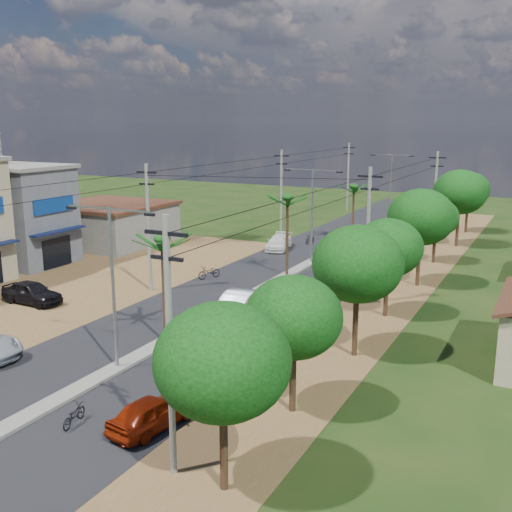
{
  "coord_description": "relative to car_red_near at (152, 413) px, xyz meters",
  "views": [
    {
      "loc": [
        18.44,
        -21.11,
        11.86
      ],
      "look_at": [
        0.6,
        13.61,
        3.0
      ],
      "focal_mm": 42.0,
      "sensor_mm": 36.0,
      "label": 1
    }
  ],
  "objects": [
    {
      "name": "ground",
      "position": [
        -5.0,
        3.85,
        -0.66
      ],
      "size": [
        160.0,
        160.0,
        0.0
      ],
      "primitive_type": "plane",
      "color": "black",
      "rests_on": "ground"
    },
    {
      "name": "road",
      "position": [
        -5.0,
        18.85,
        -0.64
      ],
      "size": [
        12.0,
        110.0,
        0.04
      ],
      "primitive_type": "cube",
      "color": "black",
      "rests_on": "ground"
    },
    {
      "name": "median",
      "position": [
        -5.0,
        21.85,
        -0.57
      ],
      "size": [
        1.0,
        90.0,
        0.18
      ],
      "primitive_type": "cube",
      "color": "#605E56",
      "rests_on": "ground"
    },
    {
      "name": "dirt_lot_west",
      "position": [
        -20.0,
        11.85,
        -0.64
      ],
      "size": [
        18.0,
        46.0,
        0.04
      ],
      "primitive_type": "cube",
      "color": "brown",
      "rests_on": "ground"
    },
    {
      "name": "dirt_shoulder_east",
      "position": [
        3.5,
        18.85,
        -0.65
      ],
      "size": [
        5.0,
        90.0,
        0.03
      ],
      "primitive_type": "cube",
      "color": "brown",
      "rests_on": "ground"
    },
    {
      "name": "shophouse_grey",
      "position": [
        -26.98,
        17.85,
        3.5
      ],
      "size": [
        9.0,
        6.4,
        8.3
      ],
      "color": "#4C4D54",
      "rests_on": "ground"
    },
    {
      "name": "low_shed",
      "position": [
        -26.0,
        27.85,
        1.3
      ],
      "size": [
        10.4,
        10.4,
        3.95
      ],
      "color": "#605E56",
      "rests_on": "ground"
    },
    {
      "name": "tree_east_a",
      "position": [
        4.5,
        -2.15,
        3.83
      ],
      "size": [
        4.4,
        4.4,
        6.37
      ],
      "color": "black",
      "rests_on": "ground"
    },
    {
      "name": "tree_east_b",
      "position": [
        4.3,
        3.85,
        3.45
      ],
      "size": [
        4.0,
        4.0,
        5.83
      ],
      "color": "black",
      "rests_on": "ground"
    },
    {
      "name": "tree_east_c",
      "position": [
        4.7,
        10.85,
        4.2
      ],
      "size": [
        4.6,
        4.6,
        6.83
      ],
      "color": "black",
      "rests_on": "ground"
    },
    {
      "name": "tree_east_d",
      "position": [
        4.4,
        17.85,
        3.68
      ],
      "size": [
        4.2,
        4.2,
        6.13
      ],
      "color": "black",
      "rests_on": "ground"
    },
    {
      "name": "tree_east_e",
      "position": [
        4.6,
        25.85,
        4.43
      ],
      "size": [
        4.8,
        4.8,
        7.14
      ],
      "color": "black",
      "rests_on": "ground"
    },
    {
      "name": "tree_east_f",
      "position": [
        4.2,
        33.85,
        3.22
      ],
      "size": [
        3.8,
        3.8,
        5.52
      ],
      "color": "black",
      "rests_on": "ground"
    },
    {
      "name": "tree_east_g",
      "position": [
        4.8,
        41.85,
        4.58
      ],
      "size": [
        5.0,
        5.0,
        7.38
      ],
      "color": "black",
      "rests_on": "ground"
    },
    {
      "name": "tree_east_h",
      "position": [
        4.5,
        49.85,
        3.98
      ],
      "size": [
        4.4,
        4.4,
        6.52
      ],
      "color": "black",
      "rests_on": "ground"
    },
    {
      "name": "palm_median_near",
      "position": [
        -5.0,
        7.85,
        4.87
      ],
      "size": [
        2.0,
        2.0,
        6.15
      ],
      "color": "black",
      "rests_on": "ground"
    },
    {
      "name": "palm_median_mid",
      "position": [
        -5.0,
        23.85,
        5.24
      ],
      "size": [
        2.0,
        2.0,
        6.55
      ],
      "color": "black",
      "rests_on": "ground"
    },
    {
      "name": "palm_median_far",
      "position": [
        -5.0,
        39.85,
        4.6
      ],
      "size": [
        2.0,
        2.0,
        5.85
      ],
      "color": "black",
      "rests_on": "ground"
    },
    {
      "name": "streetlight_near",
      "position": [
        -5.0,
        3.85,
        4.12
      ],
      "size": [
        5.1,
        0.18,
        8.0
      ],
      "color": "gray",
      "rests_on": "ground"
    },
    {
      "name": "streetlight_mid",
      "position": [
        -5.0,
        28.85,
        4.12
      ],
      "size": [
        5.1,
        0.18,
        8.0
      ],
      "color": "gray",
      "rests_on": "ground"
    },
    {
      "name": "streetlight_far",
      "position": [
        -5.0,
        53.85,
        4.12
      ],
      "size": [
        5.1,
        0.18,
        8.0
      ],
      "color": "gray",
      "rests_on": "ground"
    },
    {
      "name": "utility_pole_w_b",
      "position": [
        -12.0,
        15.85,
        4.09
      ],
      "size": [
        1.6,
        0.24,
        9.0
      ],
      "color": "#605E56",
      "rests_on": "ground"
    },
    {
      "name": "utility_pole_w_c",
      "position": [
        -12.0,
        37.85,
        4.09
      ],
      "size": [
        1.6,
        0.24,
        9.0
      ],
      "color": "#605E56",
      "rests_on": "ground"
    },
    {
      "name": "utility_pole_w_d",
      "position": [
        -12.0,
        58.85,
        4.09
      ],
      "size": [
        1.6,
        0.24,
        9.0
      ],
      "color": "#605E56",
      "rests_on": "ground"
    },
    {
      "name": "utility_pole_e_a",
      "position": [
        2.5,
        -2.15,
        4.09
      ],
      "size": [
        1.6,
        0.24,
        9.0
      ],
      "color": "#605E56",
      "rests_on": "ground"
    },
    {
      "name": "utility_pole_e_b",
      "position": [
        2.5,
        19.85,
        4.09
      ],
      "size": [
        1.6,
        0.24,
        9.0
      ],
      "color": "#605E56",
      "rests_on": "ground"
    },
    {
      "name": "utility_pole_e_c",
      "position": [
        2.5,
        41.85,
        4.09
      ],
      "size": [
        1.6,
        0.24,
        9.0
      ],
      "color": "#605E56",
      "rests_on": "ground"
    },
    {
      "name": "car_red_near",
      "position": [
        0.0,
        0.0,
        0.0
      ],
      "size": [
        2.13,
        4.08,
        1.33
      ],
      "primitive_type": "imported",
      "rotation": [
        0.0,
        0.0,
        2.99
      ],
      "color": "maroon",
      "rests_on": "ground"
    },
    {
      "name": "car_silver_mid",
      "position": [
        -3.5,
        14.14,
        0.16
      ],
      "size": [
        2.06,
        5.12,
        1.66
      ],
      "primitive_type": "imported",
      "rotation": [
        0.0,
        0.0,
        3.2
      ],
      "color": "#AAAEB3",
      "rests_on": "ground"
    },
    {
      "name": "car_white_far",
      "position": [
        -9.77,
        32.62,
        0.0
      ],
      "size": [
        2.78,
        4.89,
        1.34
      ],
      "primitive_type": "imported",
      "rotation": [
        0.0,
        0.0,
        0.21
      ],
      "color": "silver",
      "rests_on": "ground"
    },
    {
      "name": "car_parked_dark",
      "position": [
        -17.06,
        9.72,
        0.08
      ],
      "size": [
        4.42,
        1.86,
        1.5
      ],
      "primitive_type": "imported",
      "rotation": [
        0.0,
        0.0,
        1.55
      ],
      "color": "black",
      "rests_on": "ground"
    },
    {
      "name": "moto_rider_east",
      "position": [
        -2.96,
        -1.21,
        -0.26
      ],
      "size": [
        0.85,
        1.62,
        0.81
      ],
      "primitive_type": "imported",
      "rotation": [
        0.0,
        0.0,
        3.35
      ],
      "color": "black",
      "rests_on": "ground"
    },
    {
      "name": "moto_rider_west_a",
      "position": [
        -10.0,
        20.52,
        -0.15
      ],
      "size": [
        1.42,
        2.05,
        1.02
      ],
      "primitive_type": "imported",
      "rotation": [
        0.0,
        0.0,
        -0.42
      ],
      "color": "black",
      "rests_on": "ground"
    },
    {
      "name": "moto_rider_west_b",
      "position": [
        -8.13,
        36.35,
        -0.2
      ],
      "size": [
        0.75,
        1.59,
        0.92
      ],
      "primitive_type": "imported",
      "rotation": [
        0.0,
        0.0,
        -0.22
      ],
      "color": "black",
      "rests_on": "ground"
    }
  ]
}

